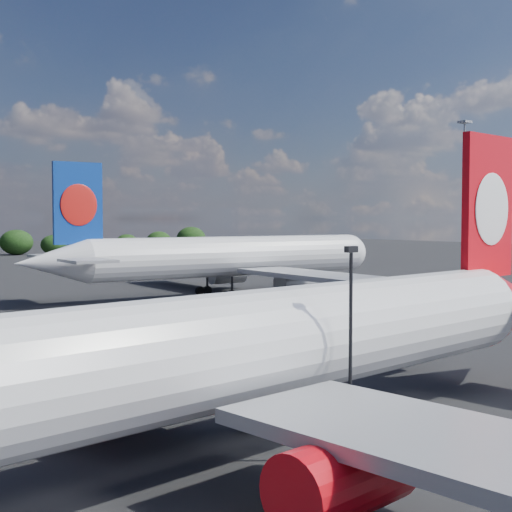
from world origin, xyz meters
TOP-DOWN VIEW (x-y plane):
  - qantas_airliner at (7.84, -2.12)m, footprint 48.46×46.21m
  - china_southern_airliner at (39.38, 53.31)m, footprint 52.86×50.18m
  - apron_lamp_post at (8.89, -5.21)m, footprint 0.55×0.30m
  - floodlight_mast_near at (77.12, 43.33)m, footprint 1.60×1.60m

SIDE VIEW (x-z plane):
  - qantas_airliner at x=7.84m, z-range -3.09..12.73m
  - china_southern_airliner at x=39.38m, z-range -3.38..13.91m
  - apron_lamp_post at x=8.89m, z-range 0.63..10.02m
  - floodlight_mast_near at x=77.12m, z-range 3.41..28.91m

